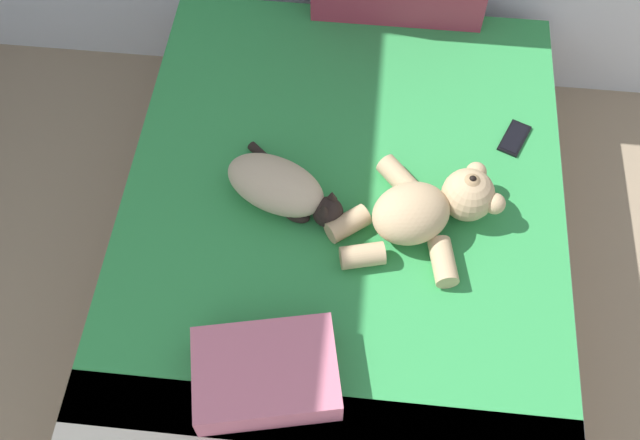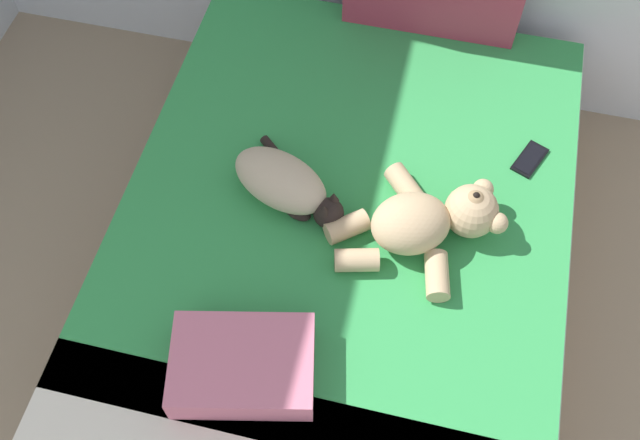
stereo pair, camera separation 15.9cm
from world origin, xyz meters
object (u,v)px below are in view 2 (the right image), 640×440
(bed, at_px, (344,241))
(cat, at_px, (285,184))
(cell_phone, at_px, (530,159))
(throw_pillow, at_px, (243,365))
(teddy_bear, at_px, (428,221))

(bed, xyz_separation_m, cat, (-0.20, -0.01, 0.31))
(cat, bearing_deg, cell_phone, 23.34)
(bed, xyz_separation_m, throw_pillow, (-0.16, -0.62, 0.29))
(cell_phone, relative_size, throw_pillow, 0.41)
(bed, bearing_deg, throw_pillow, -104.63)
(teddy_bear, bearing_deg, throw_pillow, -126.86)
(cat, height_order, teddy_bear, teddy_bear)
(bed, height_order, throw_pillow, throw_pillow)
(bed, height_order, cell_phone, cell_phone)
(cat, height_order, throw_pillow, cat)
(teddy_bear, relative_size, throw_pillow, 1.41)
(cell_phone, bearing_deg, bed, -150.39)
(bed, bearing_deg, cat, -177.63)
(cat, distance_m, throw_pillow, 0.62)
(throw_pillow, bearing_deg, bed, 75.37)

